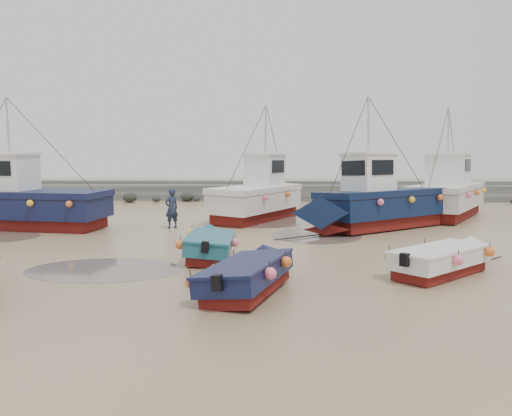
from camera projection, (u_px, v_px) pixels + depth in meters
The scene contains 13 objects.
ground at pixel (223, 255), 17.62m from camera, with size 120.00×120.00×0.00m, color tan.
seawall at pixel (255, 192), 39.40m from camera, with size 60.00×4.92×1.50m.
puddle_a at pixel (104, 270), 15.36m from camera, with size 4.82×4.82×0.01m, color #61574D.
puddle_b at pixel (316, 236), 21.91m from camera, with size 3.94×3.94×0.01m, color #61574D.
puddle_d at pixel (265, 220), 27.07m from camera, with size 5.31×5.31×0.01m, color #61574D.
dinghy_1 at pixel (253, 269), 12.96m from camera, with size 2.79×5.64×1.43m.
dinghy_2 at pixel (210, 241), 17.22m from camera, with size 1.98×5.43×1.43m.
dinghy_3 at pixel (447, 256), 14.77m from camera, with size 4.72×4.41×1.43m.
cabin_boat_0 at pixel (20, 201), 23.97m from camera, with size 10.60×3.95×6.22m.
cabin_boat_1 at pixel (262, 195), 27.55m from camera, with size 5.61×9.37×6.22m.
cabin_boat_2 at pixel (374, 201), 23.61m from camera, with size 8.69×6.97×6.22m.
cabin_boat_3 at pixel (447, 194), 28.65m from camera, with size 7.01×9.85×6.22m.
person at pixel (172, 228), 24.16m from camera, with size 0.70×0.46×1.93m, color #1C2539.
Camera 1 is at (1.95, -17.28, 3.50)m, focal length 35.00 mm.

